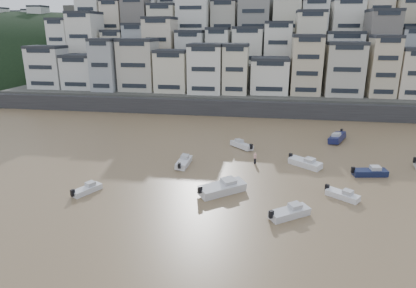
% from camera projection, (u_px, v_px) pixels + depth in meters
% --- Properties ---
extents(sea_strip, '(340.00, 340.00, 0.00)m').
position_uv_depth(sea_strip, '(12.00, 70.00, 176.98)').
color(sea_strip, '#4A576A').
rests_on(sea_strip, ground).
extents(harbor_wall, '(140.00, 3.00, 3.50)m').
position_uv_depth(harbor_wall, '(262.00, 109.00, 82.84)').
color(harbor_wall, '#38383A').
rests_on(harbor_wall, ground).
extents(hillside, '(141.04, 66.00, 50.00)m').
position_uv_depth(hillside, '(281.00, 48.00, 116.26)').
color(hillside, '#4C4C47').
rests_on(hillside, ground).
extents(headland, '(216.00, 135.00, 53.33)m').
position_uv_depth(headland, '(28.00, 72.00, 165.27)').
color(headland, black).
rests_on(headland, ground).
extents(boat_a, '(5.02, 4.27, 1.37)m').
position_uv_depth(boat_a, '(290.00, 211.00, 38.81)').
color(boat_a, silver).
rests_on(boat_a, ground).
extents(boat_b, '(4.21, 3.63, 1.15)m').
position_uv_depth(boat_b, '(343.00, 194.00, 43.10)').
color(boat_b, silver).
rests_on(boat_b, ground).
extents(boat_c, '(6.31, 5.72, 1.76)m').
position_uv_depth(boat_c, '(222.00, 187.00, 44.25)').
color(boat_c, silver).
rests_on(boat_c, ground).
extents(boat_d, '(5.18, 2.49, 1.35)m').
position_uv_depth(boat_d, '(370.00, 171.00, 49.72)').
color(boat_d, '#141C3E').
rests_on(boat_d, ground).
extents(boat_e, '(5.26, 4.68, 1.45)m').
position_uv_depth(boat_e, '(305.00, 162.00, 52.98)').
color(boat_e, white).
rests_on(boat_e, ground).
extents(boat_f, '(1.83, 5.08, 1.37)m').
position_uv_depth(boat_f, '(184.00, 161.00, 53.43)').
color(boat_f, silver).
rests_on(boat_f, ground).
extents(boat_h, '(4.54, 4.47, 1.31)m').
position_uv_depth(boat_h, '(242.00, 144.00, 61.27)').
color(boat_h, silver).
rests_on(boat_h, ground).
extents(boat_i, '(4.31, 6.50, 1.69)m').
position_uv_depth(boat_i, '(337.00, 136.00, 64.92)').
color(boat_i, '#151943').
rests_on(boat_i, ground).
extents(boat_j, '(3.04, 4.28, 1.12)m').
position_uv_depth(boat_j, '(87.00, 188.00, 44.62)').
color(boat_j, silver).
rests_on(boat_j, ground).
extents(person_pink, '(0.44, 0.44, 1.74)m').
position_uv_depth(person_pink, '(255.00, 158.00, 54.15)').
color(person_pink, '#E3A5A0').
rests_on(person_pink, ground).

